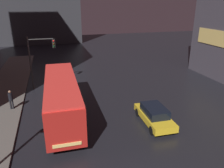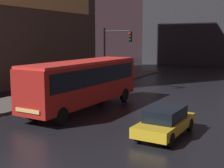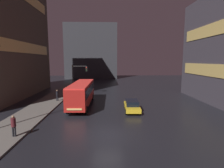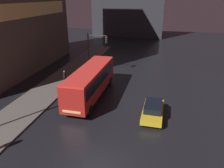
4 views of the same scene
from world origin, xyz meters
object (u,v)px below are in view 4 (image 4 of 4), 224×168
object	(u,v)px
car_taxi	(153,110)
pedestrian_near	(65,76)
bus_near	(91,80)
traffic_light_main	(95,47)

from	to	relation	value
car_taxi	pedestrian_near	size ratio (longest dim) A/B	2.53
bus_near	pedestrian_near	distance (m)	4.96
car_taxi	traffic_light_main	xyz separation A→B (m)	(-8.35, 10.22, 3.07)
pedestrian_near	bus_near	bearing A→B (deg)	109.20
bus_near	traffic_light_main	bearing A→B (deg)	-76.00
pedestrian_near	traffic_light_main	xyz separation A→B (m)	(2.50, 4.84, 2.64)
bus_near	pedestrian_near	xyz separation A→B (m)	(-4.17, 2.54, -0.85)
bus_near	car_taxi	distance (m)	7.37
car_taxi	pedestrian_near	xyz separation A→B (m)	(-10.85, 5.39, 0.43)
pedestrian_near	traffic_light_main	distance (m)	6.05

